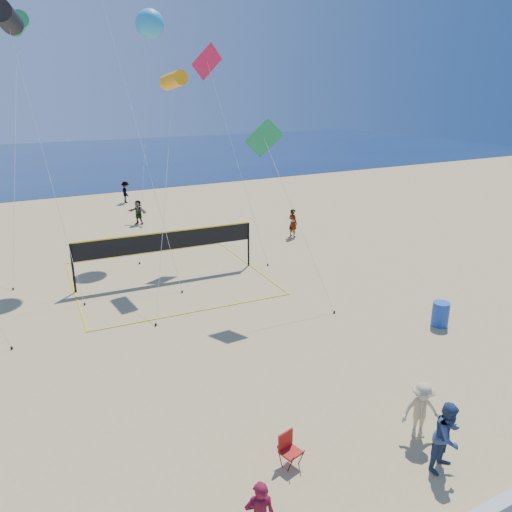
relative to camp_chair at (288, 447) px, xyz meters
name	(u,v)px	position (x,y,z in m)	size (l,w,h in m)	color
ground	(297,483)	(-0.14, -0.65, -0.49)	(120.00, 120.00, 0.00)	tan
ocean	(33,162)	(-0.14, 61.35, -0.47)	(140.00, 50.00, 0.03)	#10204E
bystander_a	(448,436)	(3.28, -1.91, 0.41)	(0.88, 0.68, 1.80)	navy
bystander_b	(421,410)	(3.60, -0.77, 0.32)	(1.04, 0.60, 1.61)	#C8B585
far_person_1	(138,212)	(3.17, 24.47, 0.34)	(1.53, 0.49, 1.65)	gray
far_person_2	(293,223)	(10.78, 16.86, 0.40)	(0.65, 0.43, 1.78)	gray
far_person_4	(126,192)	(4.14, 31.61, 0.38)	(1.12, 0.64, 1.74)	gray
camp_chair	(288,447)	(0.00, 0.00, 0.00)	(0.56, 0.66, 0.97)	#AD1813
trash_barrel	(440,314)	(9.22, 3.67, -0.01)	(0.64, 0.64, 0.96)	#1A46AE
volleyball_net	(166,247)	(1.57, 13.66, 1.12)	(9.31, 9.17, 2.36)	black
kite_1	(6,17)	(-3.75, 17.35, 11.21)	(1.91, 6.40, 12.34)	black
kite_2	(174,81)	(2.84, 15.06, 8.67)	(3.91, 7.12, 9.63)	#FFA210
kite_4	(268,147)	(4.64, 9.31, 6.07)	(2.47, 3.38, 7.71)	#1B8E4B
kite_5	(210,70)	(5.66, 17.32, 9.22)	(2.14, 4.86, 11.12)	#E31A4A
kite_7	(150,24)	(3.52, 20.37, 11.65)	(3.50, 4.93, 12.91)	#29A2E5
kite_8	(17,24)	(-2.82, 24.01, 11.68)	(3.01, 9.64, 12.78)	#1B8E4B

